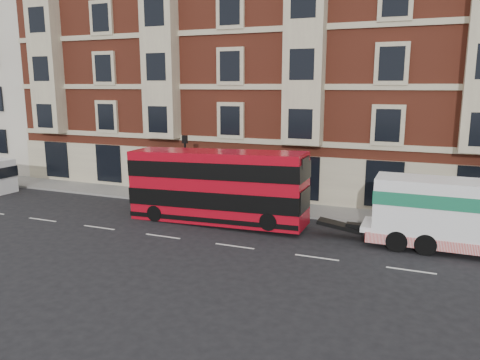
# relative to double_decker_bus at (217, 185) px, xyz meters

# --- Properties ---
(ground) EXTENTS (120.00, 120.00, 0.00)m
(ground) POSITION_rel_double_decker_bus_xyz_m (2.43, -3.22, -2.15)
(ground) COLOR black
(ground) RESTS_ON ground
(sidewalk) EXTENTS (90.00, 3.00, 0.15)m
(sidewalk) POSITION_rel_double_decker_bus_xyz_m (2.43, 4.28, -2.08)
(sidewalk) COLOR slate
(sidewalk) RESTS_ON ground
(victorian_terrace) EXTENTS (45.00, 12.00, 20.40)m
(victorian_terrace) POSITION_rel_double_decker_bus_xyz_m (2.93, 11.78, 7.91)
(victorian_terrace) COLOR brown
(victorian_terrace) RESTS_ON ground
(cream_block) EXTENTS (16.00, 10.00, 16.80)m
(cream_block) POSITION_rel_double_decker_bus_xyz_m (-27.57, 10.78, 6.19)
(cream_block) COLOR beige
(cream_block) RESTS_ON ground
(lamp_post_west) EXTENTS (0.35, 0.15, 4.35)m
(lamp_post_west) POSITION_rel_double_decker_bus_xyz_m (-3.57, 2.98, 0.52)
(lamp_post_west) COLOR black
(lamp_post_west) RESTS_ON sidewalk
(double_decker_bus) EXTENTS (10.05, 2.30, 4.06)m
(double_decker_bus) POSITION_rel_double_decker_bus_xyz_m (0.00, 0.00, 0.00)
(double_decker_bus) COLOR #AF0919
(double_decker_bus) RESTS_ON ground
(tow_truck) EXTENTS (8.04, 2.38, 3.35)m
(tow_truck) POSITION_rel_double_decker_bus_xyz_m (12.05, 0.00, -0.38)
(tow_truck) COLOR white
(tow_truck) RESTS_ON ground
(pedestrian) EXTENTS (0.67, 0.47, 1.73)m
(pedestrian) POSITION_rel_double_decker_bus_xyz_m (-4.18, 3.87, -1.14)
(pedestrian) COLOR #1B2C37
(pedestrian) RESTS_ON sidewalk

